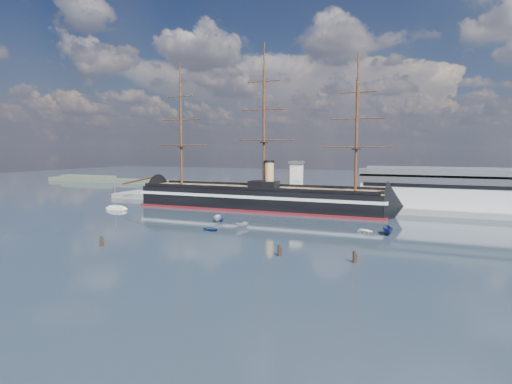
% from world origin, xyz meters
% --- Properties ---
extents(ground, '(600.00, 600.00, 0.00)m').
position_xyz_m(ground, '(0.00, 40.00, 0.00)').
color(ground, '#293240').
rests_on(ground, ground).
extents(quay, '(180.00, 18.00, 2.00)m').
position_xyz_m(quay, '(10.00, 76.00, 0.00)').
color(quay, slate).
rests_on(quay, ground).
extents(warehouse, '(63.00, 21.00, 11.60)m').
position_xyz_m(warehouse, '(58.00, 80.00, 7.98)').
color(warehouse, '#B7BABC').
rests_on(warehouse, ground).
extents(quay_tower, '(5.00, 5.00, 15.00)m').
position_xyz_m(quay_tower, '(3.00, 73.00, 9.75)').
color(quay_tower, silver).
rests_on(quay_tower, ground).
extents(shoreline, '(120.00, 10.00, 4.00)m').
position_xyz_m(shoreline, '(-139.23, 135.00, 1.45)').
color(shoreline, '#3F4C38').
rests_on(shoreline, ground).
extents(warship, '(112.95, 17.10, 53.94)m').
position_xyz_m(warship, '(-8.68, 60.00, 4.04)').
color(warship, black).
rests_on(warship, ground).
extents(sailboat, '(7.18, 2.14, 11.47)m').
position_xyz_m(sailboat, '(-52.66, 38.89, 0.73)').
color(sailboat, silver).
rests_on(sailboat, ground).
extents(motorboat_a, '(6.41, 3.83, 2.41)m').
position_xyz_m(motorboat_a, '(-8.37, 31.66, 0.00)').
color(motorboat_a, silver).
rests_on(motorboat_a, ground).
extents(motorboat_b, '(1.74, 3.10, 1.36)m').
position_xyz_m(motorboat_b, '(-3.33, 18.53, 0.00)').
color(motorboat_b, navy).
rests_on(motorboat_b, ground).
extents(motorboat_c, '(5.37, 3.82, 2.02)m').
position_xyz_m(motorboat_c, '(2.70, 25.28, 0.00)').
color(motorboat_c, gray).
rests_on(motorboat_c, ground).
extents(motorboat_d, '(5.60, 4.29, 1.89)m').
position_xyz_m(motorboat_d, '(-7.47, 32.41, 0.00)').
color(motorboat_d, navy).
rests_on(motorboat_d, ground).
extents(motorboat_e, '(2.76, 3.16, 1.41)m').
position_xyz_m(motorboat_e, '(35.08, 31.97, 0.00)').
color(motorboat_e, white).
rests_on(motorboat_e, ground).
extents(motorboat_f, '(6.98, 4.13, 2.63)m').
position_xyz_m(motorboat_f, '(40.51, 31.32, 0.00)').
color(motorboat_f, navy).
rests_on(motorboat_f, ground).
extents(piling_near_left, '(0.64, 0.64, 2.98)m').
position_xyz_m(piling_near_left, '(-16.94, -6.96, 0.00)').
color(piling_near_left, black).
rests_on(piling_near_left, ground).
extents(piling_near_right, '(0.64, 0.64, 3.02)m').
position_xyz_m(piling_near_right, '(22.49, 0.42, 0.00)').
color(piling_near_right, black).
rests_on(piling_near_right, ground).
extents(piling_far_right, '(0.64, 0.64, 2.99)m').
position_xyz_m(piling_far_right, '(37.44, 1.40, 0.00)').
color(piling_far_right, black).
rests_on(piling_far_right, ground).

